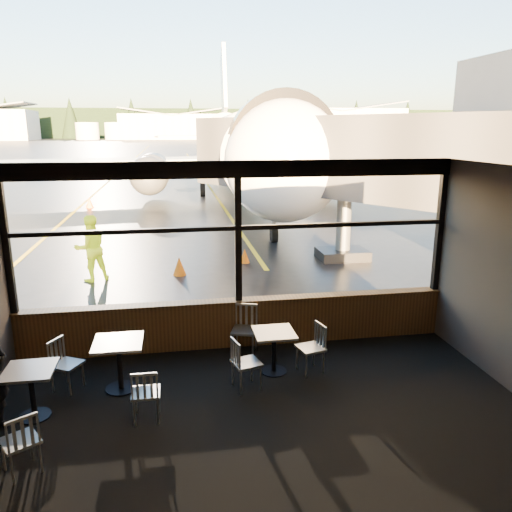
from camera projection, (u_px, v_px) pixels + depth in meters
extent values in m
plane|color=black|center=(175.00, 145.00, 124.18)|extent=(520.00, 520.00, 0.00)
cube|color=black|center=(269.00, 437.00, 6.71)|extent=(8.00, 6.00, 0.01)
cube|color=#38332D|center=(271.00, 176.00, 5.84)|extent=(8.00, 6.00, 0.04)
cube|color=#49403A|center=(354.00, 474.00, 3.41)|extent=(8.00, 0.04, 3.50)
cube|color=brown|center=(239.00, 323.00, 9.46)|extent=(8.00, 0.28, 0.90)
cube|color=black|center=(237.00, 169.00, 8.74)|extent=(8.00, 0.18, 0.30)
cube|color=black|center=(6.00, 241.00, 8.39)|extent=(0.12, 0.12, 2.60)
cube|color=black|center=(238.00, 233.00, 9.03)|extent=(0.12, 0.12, 2.60)
cube|color=black|center=(440.00, 226.00, 9.67)|extent=(0.12, 0.12, 2.60)
cube|color=black|center=(238.00, 228.00, 9.00)|extent=(8.00, 0.10, 0.08)
imported|color=#BFF219|center=(91.00, 248.00, 13.45)|extent=(1.08, 0.99, 1.81)
cone|color=#F06007|center=(245.00, 256.00, 15.41)|extent=(0.32, 0.32, 0.44)
cone|color=#FF6208|center=(89.00, 202.00, 26.08)|extent=(0.40, 0.40, 0.56)
cylinder|color=silver|center=(87.00, 131.00, 177.80)|extent=(8.00, 8.00, 6.00)
cylinder|color=silver|center=(116.00, 131.00, 179.41)|extent=(8.00, 8.00, 6.00)
cylinder|color=silver|center=(145.00, 131.00, 181.03)|extent=(8.00, 8.00, 6.00)
cube|color=black|center=(172.00, 123.00, 208.63)|extent=(360.00, 3.00, 12.00)
cone|color=#DE5807|center=(179.00, 266.00, 14.10)|extent=(0.38, 0.38, 0.52)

